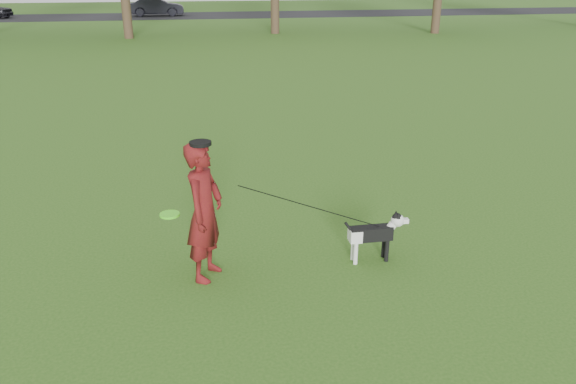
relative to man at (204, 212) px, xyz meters
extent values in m
plane|color=#285116|center=(1.01, 0.04, -0.85)|extent=(120.00, 120.00, 0.00)
cube|color=black|center=(1.01, 40.04, -0.84)|extent=(120.00, 7.00, 0.02)
imported|color=#560C15|center=(0.00, 0.00, 0.00)|extent=(0.64, 0.74, 1.71)
cube|color=black|center=(2.07, 0.02, -0.47)|extent=(0.54, 0.17, 0.18)
cube|color=silver|center=(1.86, 0.02, -0.48)|extent=(0.15, 0.17, 0.16)
cylinder|color=silver|center=(1.86, -0.04, -0.70)|extent=(0.06, 0.06, 0.30)
cylinder|color=silver|center=(1.86, 0.08, -0.70)|extent=(0.06, 0.06, 0.30)
cylinder|color=black|center=(2.28, -0.04, -0.70)|extent=(0.06, 0.06, 0.30)
cylinder|color=black|center=(2.28, 0.08, -0.70)|extent=(0.06, 0.06, 0.30)
cylinder|color=silver|center=(2.32, 0.02, -0.42)|extent=(0.18, 0.11, 0.19)
sphere|color=silver|center=(2.41, 0.02, -0.31)|extent=(0.17, 0.17, 0.17)
sphere|color=black|center=(2.40, 0.02, -0.28)|extent=(0.13, 0.13, 0.13)
cube|color=silver|center=(2.50, 0.02, -0.33)|extent=(0.11, 0.06, 0.06)
sphere|color=black|center=(2.56, 0.02, -0.33)|extent=(0.04, 0.04, 0.04)
cone|color=black|center=(2.40, -0.02, -0.23)|extent=(0.06, 0.06, 0.07)
cone|color=black|center=(2.40, 0.06, -0.23)|extent=(0.06, 0.06, 0.07)
cylinder|color=black|center=(1.81, 0.02, -0.40)|extent=(0.19, 0.04, 0.25)
cylinder|color=black|center=(2.26, 0.02, -0.41)|extent=(0.12, 0.12, 0.02)
imported|color=black|center=(-2.05, 40.04, -0.16)|extent=(4.07, 1.43, 1.34)
cylinder|color=#50F01E|center=(-0.40, -0.07, 0.03)|extent=(0.23, 0.23, 0.02)
cylinder|color=black|center=(0.00, 0.00, 0.84)|extent=(0.25, 0.25, 0.04)
camera|label=1|loc=(-0.10, -6.10, 2.67)|focal=35.00mm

